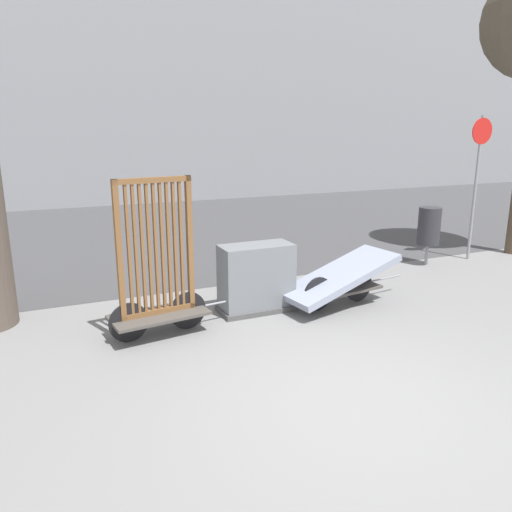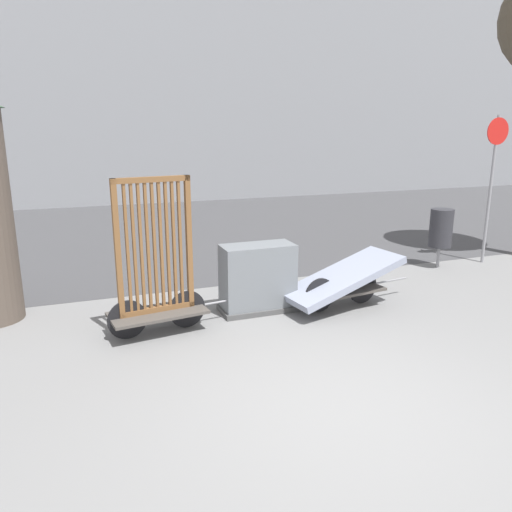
{
  "view_description": "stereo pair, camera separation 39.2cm",
  "coord_description": "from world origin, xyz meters",
  "px_view_note": "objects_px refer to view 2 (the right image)",
  "views": [
    {
      "loc": [
        -2.75,
        -3.7,
        2.71
      ],
      "look_at": [
        0.0,
        2.55,
        0.95
      ],
      "focal_mm": 35.0,
      "sensor_mm": 36.0,
      "label": 1
    },
    {
      "loc": [
        -2.39,
        -3.85,
        2.71
      ],
      "look_at": [
        0.0,
        2.55,
        0.95
      ],
      "focal_mm": 35.0,
      "sensor_mm": 36.0,
      "label": 2
    }
  ],
  "objects_px": {
    "bike_cart_with_bedframe": "(157,279)",
    "bike_cart_with_mattress": "(342,280)",
    "sign_post": "(493,171)",
    "utility_cabinet": "(258,281)",
    "trash_bin": "(441,228)"
  },
  "relations": [
    {
      "from": "bike_cart_with_mattress",
      "to": "sign_post",
      "type": "distance_m",
      "value": 4.54
    },
    {
      "from": "trash_bin",
      "to": "sign_post",
      "type": "height_order",
      "value": "sign_post"
    },
    {
      "from": "bike_cart_with_mattress",
      "to": "utility_cabinet",
      "type": "height_order",
      "value": "utility_cabinet"
    },
    {
      "from": "bike_cart_with_bedframe",
      "to": "sign_post",
      "type": "bearing_deg",
      "value": 2.95
    },
    {
      "from": "bike_cart_with_bedframe",
      "to": "bike_cart_with_mattress",
      "type": "distance_m",
      "value": 2.85
    },
    {
      "from": "bike_cart_with_bedframe",
      "to": "bike_cart_with_mattress",
      "type": "xyz_separation_m",
      "value": [
        2.83,
        -0.0,
        -0.32
      ]
    },
    {
      "from": "utility_cabinet",
      "to": "sign_post",
      "type": "relative_size",
      "value": 0.39
    },
    {
      "from": "utility_cabinet",
      "to": "trash_bin",
      "type": "xyz_separation_m",
      "value": [
        4.23,
        1.01,
        0.32
      ]
    },
    {
      "from": "bike_cart_with_bedframe",
      "to": "utility_cabinet",
      "type": "relative_size",
      "value": 1.83
    },
    {
      "from": "bike_cart_with_bedframe",
      "to": "sign_post",
      "type": "relative_size",
      "value": 0.71
    },
    {
      "from": "utility_cabinet",
      "to": "sign_post",
      "type": "height_order",
      "value": "sign_post"
    },
    {
      "from": "bike_cart_with_bedframe",
      "to": "utility_cabinet",
      "type": "bearing_deg",
      "value": 3.85
    },
    {
      "from": "utility_cabinet",
      "to": "sign_post",
      "type": "bearing_deg",
      "value": 10.59
    },
    {
      "from": "bike_cart_with_mattress",
      "to": "utility_cabinet",
      "type": "relative_size",
      "value": 1.99
    },
    {
      "from": "bike_cart_with_mattress",
      "to": "sign_post",
      "type": "xyz_separation_m",
      "value": [
        4.1,
        1.33,
        1.44
      ]
    }
  ]
}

